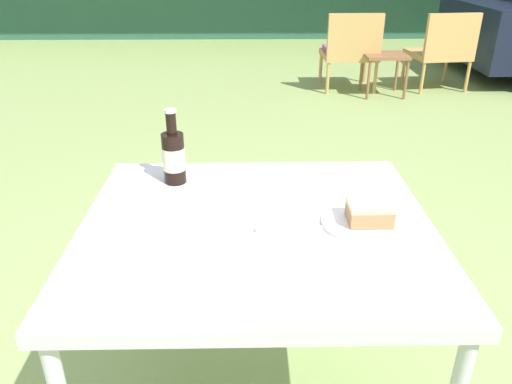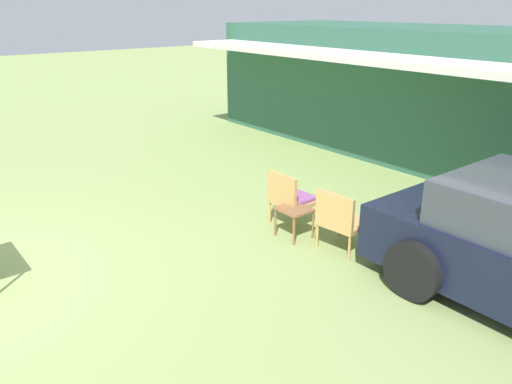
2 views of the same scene
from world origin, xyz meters
name	(u,v)px [view 2 (image 2 of 2)]	position (x,y,z in m)	size (l,w,h in m)	color
cabin_building	(438,91)	(0.09, 9.36, 1.32)	(10.62, 4.73, 2.62)	#2D5B47
wicker_chair_cushioned	(291,197)	(1.09, 4.27, 0.44)	(0.58, 0.56, 0.83)	tan
wicker_chair_plain	(341,219)	(2.09, 4.24, 0.45)	(0.63, 0.62, 0.83)	tan
garden_side_table	(294,212)	(1.42, 4.03, 0.37)	(0.44, 0.41, 0.43)	brown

